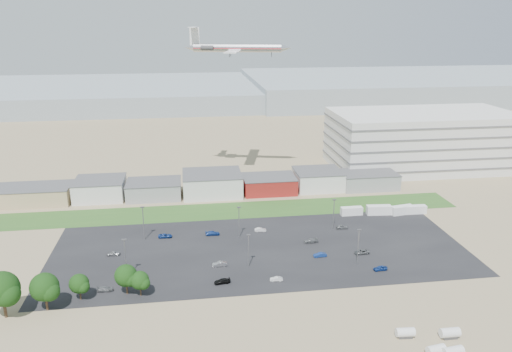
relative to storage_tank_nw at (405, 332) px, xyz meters
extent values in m
plane|color=#8A7958|center=(-29.23, 26.09, -1.17)|extent=(700.00, 700.00, 0.00)
cube|color=black|center=(-24.23, 46.09, -1.17)|extent=(120.00, 50.00, 0.01)
cube|color=#2C5821|center=(-29.23, 78.09, -1.16)|extent=(160.00, 16.00, 0.02)
cube|color=silver|center=(60.77, 121.09, 11.33)|extent=(80.00, 40.00, 25.00)
imported|color=#595B5E|center=(4.32, 39.08, -0.58)|extent=(4.38, 2.25, 1.18)
imported|color=navy|center=(-8.06, 38.89, -0.56)|extent=(3.78, 1.47, 1.23)
imported|color=navy|center=(5.83, 28.88, -0.54)|extent=(3.83, 1.74, 1.28)
imported|color=black|center=(-36.68, 27.90, -0.57)|extent=(4.32, 2.17, 1.20)
imported|color=#A5A5AA|center=(-36.70, 37.18, -0.52)|extent=(4.04, 1.57, 1.31)
imported|color=#A5A5AA|center=(-66.22, 47.99, -0.56)|extent=(3.62, 1.52, 1.22)
imported|color=navy|center=(-37.39, 58.09, -0.54)|extent=(4.43, 1.85, 1.28)
imported|color=#595B5E|center=(4.08, 57.21, -0.53)|extent=(3.81, 1.58, 1.29)
imported|color=navy|center=(-51.97, 58.28, -0.59)|extent=(4.30, 2.11, 1.17)
imported|color=#595B5E|center=(-65.63, 28.12, -0.60)|extent=(4.02, 1.73, 1.15)
imported|color=silver|center=(-22.19, 58.76, -0.58)|extent=(3.72, 1.51, 1.20)
imported|color=#595B5E|center=(-8.34, 48.51, -0.56)|extent=(4.32, 1.90, 1.23)
imported|color=silver|center=(-22.76, 27.23, -0.63)|extent=(3.38, 1.48, 1.08)
camera|label=1|loc=(-43.88, -85.22, 63.18)|focal=35.00mm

